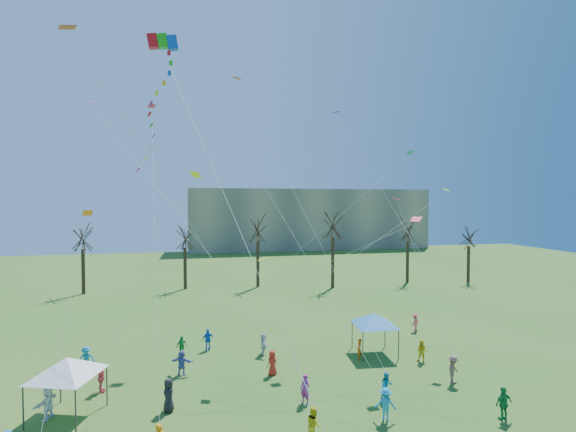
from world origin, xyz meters
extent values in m
cube|color=gray|center=(22.00, 82.00, 7.50)|extent=(60.00, 14.00, 15.00)
cylinder|color=black|center=(-19.72, 37.48, 2.89)|extent=(0.44, 0.44, 5.79)
cylinder|color=black|center=(-7.06, 37.86, 2.83)|extent=(0.44, 0.44, 5.66)
cylinder|color=black|center=(2.77, 37.01, 3.27)|extent=(0.44, 0.44, 6.53)
cylinder|color=black|center=(12.77, 34.36, 3.51)|extent=(0.44, 0.44, 7.01)
cylinder|color=black|center=(24.75, 35.73, 3.03)|extent=(0.44, 0.44, 6.06)
cylinder|color=black|center=(33.72, 34.13, 2.66)|extent=(0.44, 0.44, 5.32)
cube|color=red|center=(-7.43, 6.95, 21.21)|extent=(0.74, 1.05, 0.98)
cube|color=#179614|center=(-6.88, 6.95, 21.21)|extent=(0.74, 1.05, 0.98)
cube|color=blue|center=(-6.33, 6.95, 21.21)|extent=(0.74, 1.05, 0.98)
cylinder|color=white|center=(-3.25, 1.71, 11.34)|extent=(0.02, 0.02, 22.30)
cylinder|color=#3F3F44|center=(-13.79, 4.79, 1.17)|extent=(0.10, 0.10, 2.33)
cylinder|color=#3F3F44|center=(-11.04, 3.91, 1.17)|extent=(0.10, 0.10, 2.33)
cylinder|color=#3F3F44|center=(-12.91, 7.54, 1.17)|extent=(0.10, 0.10, 2.33)
cylinder|color=#3F3F44|center=(-10.16, 6.65, 1.17)|extent=(0.10, 0.10, 2.33)
pyramid|color=white|center=(-11.97, 5.72, 2.83)|extent=(4.23, 4.23, 1.00)
cylinder|color=#3F3F44|center=(6.89, 9.56, 1.12)|extent=(0.08, 0.08, 2.24)
cylinder|color=#3F3F44|center=(9.65, 9.34, 1.12)|extent=(0.08, 0.08, 2.24)
cylinder|color=#3F3F44|center=(7.12, 12.32, 1.12)|extent=(0.08, 0.08, 2.24)
cylinder|color=#3F3F44|center=(9.88, 12.10, 1.12)|extent=(0.08, 0.08, 2.24)
pyramid|color=#277BC3|center=(8.39, 10.83, 2.72)|extent=(4.25, 4.25, 0.96)
imported|color=yellow|center=(0.64, 0.66, 0.89)|extent=(0.69, 0.88, 1.78)
imported|color=#198EC8|center=(4.97, 1.79, 0.89)|extent=(1.31, 1.04, 1.77)
imported|color=#1E893F|center=(11.26, 0.50, 0.91)|extent=(1.11, 0.58, 1.82)
imported|color=white|center=(-12.96, 5.75, 0.89)|extent=(1.07, 1.73, 1.78)
imported|color=black|center=(-6.59, 5.20, 0.93)|extent=(0.60, 0.92, 1.86)
imported|color=#9E2789|center=(1.16, 4.41, 0.86)|extent=(0.73, 0.74, 1.72)
imported|color=#0C8DB0|center=(6.08, 3.91, 0.81)|extent=(0.91, 0.78, 1.62)
imported|color=#855748|center=(11.27, 4.97, 0.91)|extent=(1.34, 1.26, 1.82)
imported|color=#E74D5E|center=(-10.88, 8.45, 0.92)|extent=(0.53, 1.11, 1.84)
imported|color=#5461B6|center=(-6.12, 10.02, 0.83)|extent=(1.61, 1.06, 1.66)
imported|color=red|center=(-0.06, 8.70, 0.83)|extent=(0.97, 0.85, 1.66)
imported|color=#E0520B|center=(6.75, 9.90, 0.79)|extent=(0.53, 0.66, 1.57)
imported|color=gold|center=(11.11, 8.53, 0.81)|extent=(0.99, 0.99, 1.62)
imported|color=#1678B4|center=(-12.68, 11.97, 0.88)|extent=(1.22, 0.81, 1.75)
imported|color=green|center=(-6.30, 13.34, 0.80)|extent=(0.99, 0.85, 1.59)
imported|color=silver|center=(-0.11, 12.40, 0.84)|extent=(0.53, 1.57, 1.68)
imported|color=#FF5463|center=(14.33, 15.19, 0.79)|extent=(1.18, 1.04, 1.58)
imported|color=blue|center=(-4.30, 14.31, 0.85)|extent=(1.07, 0.70, 1.69)
cube|color=orange|center=(-11.17, 7.16, 11.19)|extent=(0.71, 0.76, 0.33)
cylinder|color=white|center=(-11.29, 3.61, 6.24)|extent=(0.01, 0.01, 11.86)
cube|color=#D92458|center=(-8.40, 14.32, 19.14)|extent=(0.69, 0.77, 0.18)
cylinder|color=white|center=(-7.50, 7.49, 10.22)|extent=(0.01, 0.01, 22.22)
cube|color=yellow|center=(-1.12, 5.53, 8.43)|extent=(0.75, 0.65, 0.20)
cylinder|color=white|center=(-0.24, 3.10, 4.86)|extent=(0.01, 0.01, 8.49)
cube|color=#1799AC|center=(0.22, 12.28, 12.82)|extent=(0.72, 0.61, 0.21)
cylinder|color=white|center=(2.60, 7.03, 7.06)|extent=(0.01, 0.01, 16.01)
cube|color=blue|center=(7.36, 17.17, 20.03)|extent=(0.83, 0.69, 0.18)
cylinder|color=white|center=(9.31, 8.84, 10.67)|extent=(0.01, 0.01, 25.09)
cube|color=red|center=(8.16, 4.40, 10.76)|extent=(0.95, 0.95, 0.31)
cylinder|color=white|center=(-2.40, 5.08, 6.03)|extent=(0.01, 0.01, 23.02)
cube|color=#73D131|center=(14.86, 11.45, 12.82)|extent=(0.65, 0.70, 0.26)
cylinder|color=white|center=(4.13, 8.32, 7.06)|extent=(0.01, 0.01, 24.95)
cube|color=#C538B4|center=(-13.34, 17.43, 19.93)|extent=(0.91, 0.96, 0.29)
cylinder|color=white|center=(-6.09, 10.92, 10.61)|extent=(0.01, 0.01, 26.69)
cube|color=#FF4A0D|center=(-1.33, 21.13, 23.72)|extent=(0.93, 0.83, 0.29)
cylinder|color=white|center=(2.37, 12.52, 12.51)|extent=(0.01, 0.01, 28.92)
cube|color=#F328A0|center=(9.31, 9.09, 12.05)|extent=(0.70, 0.57, 0.23)
cylinder|color=white|center=(10.29, 7.03, 6.67)|extent=(0.01, 0.01, 11.31)
cube|color=yellow|center=(-5.06, 8.25, 13.57)|extent=(0.76, 0.80, 0.36)
cylinder|color=white|center=(-7.97, 8.35, 7.43)|extent=(0.01, 0.01, 13.22)
cube|color=teal|center=(13.08, 14.14, 16.12)|extent=(0.51, 0.62, 0.27)
cylinder|color=white|center=(3.48, 12.08, 8.71)|extent=(0.01, 0.01, 24.36)
cube|color=#BE3D17|center=(-11.27, 4.52, 20.66)|extent=(0.95, 0.86, 0.22)
cylinder|color=white|center=(-5.67, 6.61, 10.98)|extent=(0.01, 0.01, 22.42)
camera|label=1|loc=(-4.61, -17.93, 11.82)|focal=25.00mm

